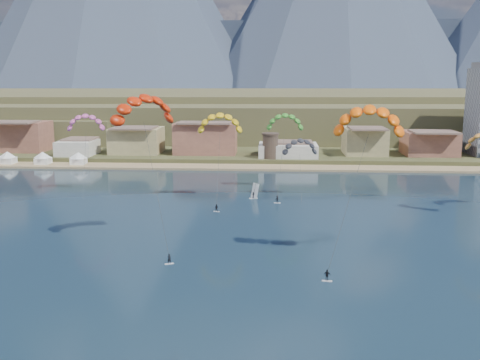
% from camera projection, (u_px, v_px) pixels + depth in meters
% --- Properties ---
extents(ground, '(2400.00, 2400.00, 0.00)m').
position_uv_depth(ground, '(225.00, 295.00, 75.68)').
color(ground, black).
rests_on(ground, ground).
extents(beach, '(2200.00, 12.00, 0.90)m').
position_uv_depth(beach, '(254.00, 167.00, 179.59)').
color(beach, tan).
rests_on(beach, ground).
extents(land, '(2200.00, 900.00, 4.00)m').
position_uv_depth(land, '(269.00, 102.00, 624.89)').
color(land, '#4E4B2A').
rests_on(land, ground).
extents(foothills, '(940.00, 210.00, 18.00)m').
position_uv_depth(foothills, '(304.00, 114.00, 300.61)').
color(foothills, brown).
rests_on(foothills, ground).
extents(town, '(400.00, 24.00, 12.00)m').
position_uv_depth(town, '(143.00, 137.00, 196.32)').
color(town, silver).
rests_on(town, ground).
extents(watchtower, '(5.82, 5.82, 8.60)m').
position_uv_depth(watchtower, '(270.00, 146.00, 186.00)').
color(watchtower, '#47382D').
rests_on(watchtower, ground).
extents(beach_tents, '(43.40, 6.40, 5.00)m').
position_uv_depth(beach_tents, '(24.00, 155.00, 183.66)').
color(beach_tents, white).
rests_on(beach_tents, ground).
extents(kitesurfer_red, '(12.44, 15.63, 27.97)m').
position_uv_depth(kitesurfer_red, '(143.00, 105.00, 93.39)').
color(kitesurfer_red, silver).
rests_on(kitesurfer_red, ground).
extents(kitesurfer_yellow, '(11.26, 13.99, 22.71)m').
position_uv_depth(kitesurfer_yellow, '(220.00, 120.00, 129.28)').
color(kitesurfer_yellow, silver).
rests_on(kitesurfer_yellow, ground).
extents(kitesurfer_orange, '(13.00, 11.65, 26.50)m').
position_uv_depth(kitesurfer_orange, '(369.00, 116.00, 84.12)').
color(kitesurfer_orange, silver).
rests_on(kitesurfer_orange, ground).
extents(kitesurfer_green, '(9.78, 16.61, 22.78)m').
position_uv_depth(kitesurfer_green, '(285.00, 120.00, 140.70)').
color(kitesurfer_green, silver).
rests_on(kitesurfer_green, ground).
extents(distant_kite_pink, '(10.10, 6.87, 21.71)m').
position_uv_depth(distant_kite_pink, '(86.00, 119.00, 137.08)').
color(distant_kite_pink, '#262626').
rests_on(distant_kite_pink, ground).
extents(distant_kite_dark, '(9.43, 6.55, 16.38)m').
position_uv_depth(distant_kite_dark, '(300.00, 144.00, 134.27)').
color(distant_kite_dark, '#262626').
rests_on(distant_kite_dark, ground).
extents(windsurfer, '(2.14, 2.33, 3.74)m').
position_uv_depth(windsurfer, '(254.00, 194.00, 134.95)').
color(windsurfer, silver).
rests_on(windsurfer, ground).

